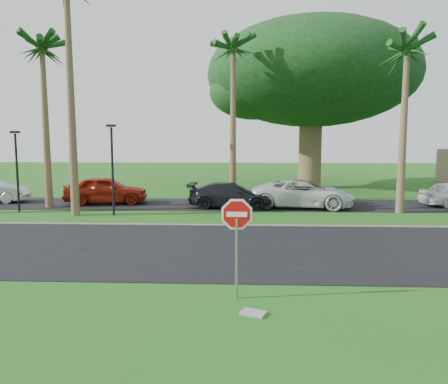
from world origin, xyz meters
TOP-DOWN VIEW (x-y plane):
  - ground at (0.00, 0.00)m, footprint 120.00×120.00m
  - road at (0.00, 2.00)m, footprint 120.00×8.00m
  - parking_strip at (0.00, 12.50)m, footprint 120.00×5.00m
  - curb at (0.00, 6.05)m, footprint 120.00×0.12m
  - stop_sign_near at (0.50, -3.00)m, footprint 1.05×0.07m
  - palm_left_mid at (-10.50, 11.00)m, footprint 5.00×5.00m
  - palm_center at (0.00, 14.00)m, footprint 5.00×5.00m
  - palm_right_near at (9.00, 10.00)m, footprint 5.00×5.00m
  - canopy_tree at (6.00, 22.00)m, footprint 16.50×16.50m
  - streetlight_left at (-11.50, 9.50)m, footprint 0.45×0.25m
  - streetlight_right at (-6.00, 8.50)m, footprint 0.45×0.25m
  - car_red at (-7.64, 12.49)m, footprint 5.16×2.70m
  - car_dark at (-0.02, 11.25)m, footprint 5.03×2.37m
  - car_minivan at (4.05, 11.52)m, footprint 6.06×3.39m
  - utility_slab at (0.89, -3.99)m, footprint 0.64×0.53m

SIDE VIEW (x-z plane):
  - ground at x=0.00m, z-range 0.00..0.00m
  - road at x=0.00m, z-range 0.00..0.02m
  - parking_strip at x=0.00m, z-range 0.00..0.02m
  - curb at x=0.00m, z-range 0.00..0.06m
  - utility_slab at x=0.89m, z-range 0.00..0.06m
  - car_dark at x=-0.02m, z-range 0.00..1.42m
  - car_minivan at x=4.05m, z-range 0.00..1.60m
  - car_red at x=-7.64m, z-range 0.00..1.67m
  - stop_sign_near at x=0.50m, z-range 0.46..3.09m
  - streetlight_left at x=-11.50m, z-range 0.33..4.67m
  - streetlight_right at x=-6.00m, z-range 0.33..4.97m
  - palm_right_near at x=9.00m, z-range 3.44..12.94m
  - palm_left_mid at x=-10.50m, z-range 3.68..13.68m
  - canopy_tree at x=6.00m, z-range 2.39..15.51m
  - palm_center at x=0.00m, z-range 3.91..14.41m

